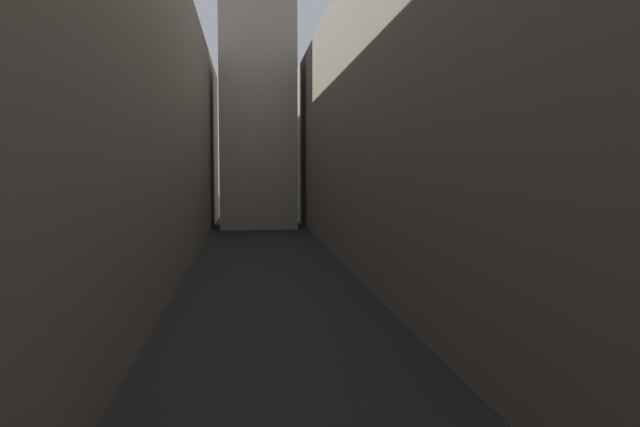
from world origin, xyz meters
TOP-DOWN VIEW (x-y plane):
  - ground_plane at (0.00, 48.00)m, footprint 264.00×264.00m
  - building_block_left at (-13.37, 50.00)m, footprint 15.73×108.00m
  - building_block_right at (13.16, 50.00)m, footprint 15.33×108.00m

SIDE VIEW (x-z plane):
  - ground_plane at x=0.00m, z-range 0.00..0.00m
  - building_block_left at x=-13.37m, z-range 0.00..20.29m
  - building_block_right at x=13.16m, z-range 0.00..20.57m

